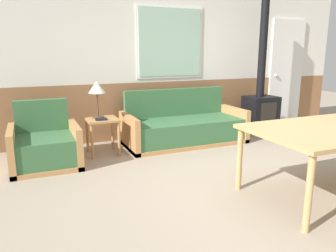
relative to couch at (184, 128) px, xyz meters
The scene contains 9 objects.
ground_plane 2.04m from the couch, 88.98° to the right, with size 16.00×16.00×0.00m, color gray.
wall_back 1.26m from the couch, 86.72° to the left, with size 7.20×0.09×2.70m.
couch is the anchor object (origin of this frame).
armchair 2.17m from the couch, behind, with size 0.85×0.82×0.83m.
side_table 1.36m from the couch, behind, with size 0.44×0.44×0.53m.
table_lamp 1.55m from the couch, behind, with size 0.24×0.24×0.53m.
book_stack 1.42m from the couch, behind, with size 0.17×0.14×0.02m.
wood_stove 1.67m from the couch, ahead, with size 0.56×0.46×2.48m.
entry_door 2.74m from the couch, 12.11° to the left, with size 0.81×0.09×2.08m.
Camera 1 is at (-2.33, -2.65, 1.48)m, focal length 35.00 mm.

